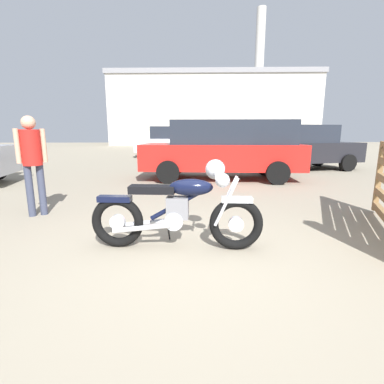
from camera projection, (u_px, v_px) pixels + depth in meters
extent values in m
plane|color=gray|center=(196.00, 260.00, 3.16)|extent=(80.00, 80.00, 0.00)
torus|color=black|center=(236.00, 224.00, 3.40)|extent=(0.65, 0.18, 0.64)
cylinder|color=silver|center=(236.00, 224.00, 3.40)|extent=(0.19, 0.10, 0.18)
torus|color=black|center=(118.00, 222.00, 3.48)|extent=(0.65, 0.18, 0.64)
cylinder|color=silver|center=(118.00, 222.00, 3.48)|extent=(0.19, 0.10, 0.18)
cube|color=silver|center=(237.00, 199.00, 3.34)|extent=(0.37, 0.17, 0.06)
cube|color=black|center=(115.00, 199.00, 3.42)|extent=(0.41, 0.17, 0.07)
cylinder|color=silver|center=(226.00, 199.00, 3.42)|extent=(0.29, 0.07, 0.58)
cylinder|color=silver|center=(226.00, 202.00, 3.28)|extent=(0.29, 0.07, 0.58)
sphere|color=silver|center=(223.00, 180.00, 3.30)|extent=(0.17, 0.17, 0.17)
cylinder|color=silver|center=(216.00, 174.00, 3.29)|extent=(0.10, 0.62, 0.03)
sphere|color=silver|center=(215.00, 169.00, 3.58)|extent=(0.25, 0.25, 0.25)
cylinder|color=black|center=(181.00, 202.00, 3.38)|extent=(0.76, 0.14, 0.47)
ellipsoid|color=black|center=(191.00, 187.00, 3.34)|extent=(0.54, 0.28, 0.20)
cube|color=black|center=(152.00, 189.00, 3.37)|extent=(0.56, 0.26, 0.09)
cube|color=slate|center=(178.00, 208.00, 3.40)|extent=(0.28, 0.21, 0.26)
cylinder|color=silver|center=(174.00, 220.00, 3.43)|extent=(0.24, 0.22, 0.22)
cylinder|color=silver|center=(145.00, 223.00, 3.57)|extent=(0.70, 0.14, 0.14)
cylinder|color=silver|center=(142.00, 228.00, 3.37)|extent=(0.70, 0.14, 0.14)
cylinder|color=black|center=(168.00, 231.00, 3.65)|extent=(0.05, 0.24, 0.33)
cube|color=olive|center=(379.00, 176.00, 4.90)|extent=(0.12, 0.12, 1.20)
cylinder|color=#383D51|center=(42.00, 190.00, 4.85)|extent=(0.12, 0.12, 0.86)
cylinder|color=#383D51|center=(30.00, 191.00, 4.75)|extent=(0.12, 0.12, 0.86)
cylinder|color=red|center=(31.00, 148.00, 4.66)|extent=(0.30, 0.30, 0.58)
cylinder|color=tan|center=(44.00, 146.00, 4.76)|extent=(0.08, 0.08, 0.55)
cylinder|color=tan|center=(17.00, 146.00, 4.55)|extent=(0.08, 0.08, 0.55)
sphere|color=tan|center=(28.00, 122.00, 4.58)|extent=(0.22, 0.22, 0.22)
cylinder|color=black|center=(281.00, 165.00, 9.85)|extent=(0.64, 0.30, 0.62)
cylinder|color=black|center=(259.00, 160.00, 11.50)|extent=(0.64, 0.30, 0.62)
cylinder|color=black|center=(348.00, 163.00, 10.43)|extent=(0.64, 0.30, 0.62)
cylinder|color=black|center=(318.00, 159.00, 12.08)|extent=(0.64, 0.30, 0.62)
cube|color=black|center=(302.00, 152.00, 10.89)|extent=(4.43, 2.40, 0.72)
cube|color=#232833|center=(303.00, 134.00, 10.75)|extent=(2.23, 1.88, 0.64)
cylinder|color=black|center=(168.00, 172.00, 7.89)|extent=(0.66, 0.28, 0.64)
cylinder|color=black|center=(175.00, 165.00, 9.61)|extent=(0.66, 0.28, 0.64)
cylinder|color=black|center=(278.00, 173.00, 7.73)|extent=(0.66, 0.28, 0.64)
cylinder|color=black|center=(265.00, 166.00, 9.45)|extent=(0.66, 0.28, 0.64)
cube|color=red|center=(221.00, 156.00, 8.60)|extent=(4.86, 2.25, 0.74)
cube|color=#232833|center=(232.00, 132.00, 8.43)|extent=(3.65, 1.97, 0.68)
cylinder|color=black|center=(149.00, 153.00, 15.75)|extent=(0.64, 0.22, 0.64)
cylinder|color=black|center=(152.00, 151.00, 17.48)|extent=(0.64, 0.22, 0.64)
cylinder|color=black|center=(203.00, 152.00, 15.86)|extent=(0.64, 0.22, 0.64)
cylinder|color=black|center=(201.00, 150.00, 17.58)|extent=(0.64, 0.22, 0.64)
cube|color=silver|center=(177.00, 145.00, 16.59)|extent=(4.73, 1.83, 0.74)
cube|color=#232833|center=(182.00, 133.00, 16.46)|extent=(3.52, 1.65, 0.68)
cube|color=beige|center=(212.00, 114.00, 35.89)|extent=(23.65, 13.85, 7.43)
cube|color=gray|center=(212.00, 81.00, 35.08)|extent=(23.97, 14.17, 0.50)
cylinder|color=beige|center=(260.00, 46.00, 34.13)|extent=(1.10, 1.10, 8.37)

